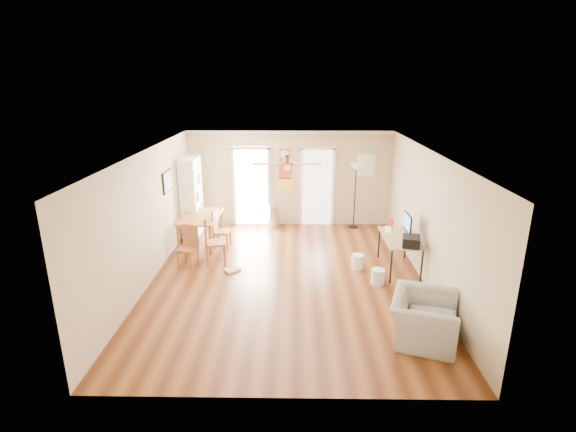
{
  "coord_description": "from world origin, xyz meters",
  "views": [
    {
      "loc": [
        0.14,
        -8.08,
        3.9
      ],
      "look_at": [
        0.0,
        0.6,
        1.15
      ],
      "focal_mm": 27.04,
      "sensor_mm": 36.0,
      "label": 1
    }
  ],
  "objects_px": {
    "computer_desk": "(399,254)",
    "dining_chair_near": "(187,247)",
    "torchiere_lamp": "(355,196)",
    "dining_chair_right_b": "(215,240)",
    "wastebasket_a": "(358,262)",
    "bookshelf": "(191,196)",
    "dining_table": "(201,230)",
    "armchair": "(424,319)",
    "wastebasket_b": "(378,277)",
    "dining_chair_right_a": "(222,230)",
    "trash_can": "(274,217)",
    "printer": "(411,241)"
  },
  "relations": [
    {
      "from": "dining_table",
      "to": "dining_chair_near",
      "type": "relative_size",
      "value": 1.61
    },
    {
      "from": "dining_table",
      "to": "printer",
      "type": "bearing_deg",
      "value": -23.02
    },
    {
      "from": "computer_desk",
      "to": "wastebasket_b",
      "type": "bearing_deg",
      "value": -129.05
    },
    {
      "from": "bookshelf",
      "to": "dining_chair_right_b",
      "type": "bearing_deg",
      "value": -56.44
    },
    {
      "from": "dining_table",
      "to": "computer_desk",
      "type": "height_order",
      "value": "computer_desk"
    },
    {
      "from": "bookshelf",
      "to": "printer",
      "type": "distance_m",
      "value": 5.67
    },
    {
      "from": "armchair",
      "to": "dining_chair_near",
      "type": "bearing_deg",
      "value": 76.75
    },
    {
      "from": "torchiere_lamp",
      "to": "dining_chair_right_a",
      "type": "bearing_deg",
      "value": -155.07
    },
    {
      "from": "wastebasket_b",
      "to": "dining_chair_right_a",
      "type": "bearing_deg",
      "value": 150.68
    },
    {
      "from": "dining_chair_right_b",
      "to": "trash_can",
      "type": "bearing_deg",
      "value": -37.8
    },
    {
      "from": "bookshelf",
      "to": "computer_desk",
      "type": "xyz_separation_m",
      "value": [
        4.89,
        -2.22,
        -0.64
      ]
    },
    {
      "from": "dining_chair_right_b",
      "to": "printer",
      "type": "distance_m",
      "value": 4.14
    },
    {
      "from": "dining_chair_right_a",
      "to": "wastebasket_b",
      "type": "distance_m",
      "value": 3.91
    },
    {
      "from": "dining_chair_right_a",
      "to": "dining_table",
      "type": "bearing_deg",
      "value": 72.63
    },
    {
      "from": "dining_chair_right_a",
      "to": "computer_desk",
      "type": "xyz_separation_m",
      "value": [
        3.96,
        -1.22,
        -0.09
      ]
    },
    {
      "from": "bookshelf",
      "to": "wastebasket_a",
      "type": "relative_size",
      "value": 6.56
    },
    {
      "from": "dining_table",
      "to": "trash_can",
      "type": "height_order",
      "value": "dining_table"
    },
    {
      "from": "dining_chair_near",
      "to": "armchair",
      "type": "bearing_deg",
      "value": -15.17
    },
    {
      "from": "printer",
      "to": "dining_table",
      "type": "bearing_deg",
      "value": 170.58
    },
    {
      "from": "dining_chair_right_a",
      "to": "dining_chair_near",
      "type": "bearing_deg",
      "value": 159.31
    },
    {
      "from": "torchiere_lamp",
      "to": "trash_can",
      "type": "bearing_deg",
      "value": -178.52
    },
    {
      "from": "computer_desk",
      "to": "printer",
      "type": "distance_m",
      "value": 0.68
    },
    {
      "from": "dining_chair_right_b",
      "to": "dining_chair_near",
      "type": "relative_size",
      "value": 1.17
    },
    {
      "from": "torchiere_lamp",
      "to": "wastebasket_b",
      "type": "bearing_deg",
      "value": -89.46
    },
    {
      "from": "dining_table",
      "to": "dining_chair_right_b",
      "type": "relative_size",
      "value": 1.38
    },
    {
      "from": "dining_chair_right_b",
      "to": "wastebasket_b",
      "type": "height_order",
      "value": "dining_chair_right_b"
    },
    {
      "from": "dining_chair_right_b",
      "to": "dining_chair_near",
      "type": "height_order",
      "value": "dining_chair_right_b"
    },
    {
      "from": "dining_chair_right_a",
      "to": "trash_can",
      "type": "bearing_deg",
      "value": -31.16
    },
    {
      "from": "bookshelf",
      "to": "computer_desk",
      "type": "relative_size",
      "value": 1.47
    },
    {
      "from": "computer_desk",
      "to": "dining_chair_near",
      "type": "bearing_deg",
      "value": 178.65
    },
    {
      "from": "dining_chair_right_a",
      "to": "armchair",
      "type": "xyz_separation_m",
      "value": [
        3.75,
        -3.83,
        -0.09
      ]
    },
    {
      "from": "trash_can",
      "to": "wastebasket_b",
      "type": "height_order",
      "value": "trash_can"
    },
    {
      "from": "dining_table",
      "to": "dining_chair_right_a",
      "type": "xyz_separation_m",
      "value": [
        0.55,
        -0.25,
        0.09
      ]
    },
    {
      "from": "dining_chair_right_b",
      "to": "wastebasket_a",
      "type": "height_order",
      "value": "dining_chair_right_b"
    },
    {
      "from": "dining_chair_near",
      "to": "armchair",
      "type": "distance_m",
      "value": 5.11
    },
    {
      "from": "dining_chair_right_b",
      "to": "trash_can",
      "type": "height_order",
      "value": "dining_chair_right_b"
    },
    {
      "from": "dining_chair_right_a",
      "to": "dining_chair_near",
      "type": "xyz_separation_m",
      "value": [
        -0.57,
        -1.11,
        -0.0
      ]
    },
    {
      "from": "wastebasket_a",
      "to": "wastebasket_b",
      "type": "height_order",
      "value": "wastebasket_b"
    },
    {
      "from": "torchiere_lamp",
      "to": "dining_chair_near",
      "type": "bearing_deg",
      "value": -145.83
    },
    {
      "from": "dining_chair_near",
      "to": "printer",
      "type": "distance_m",
      "value": 4.68
    },
    {
      "from": "dining_chair_right_a",
      "to": "dining_chair_near",
      "type": "relative_size",
      "value": 1.01
    },
    {
      "from": "trash_can",
      "to": "printer",
      "type": "height_order",
      "value": "printer"
    },
    {
      "from": "dining_table",
      "to": "armchair",
      "type": "relative_size",
      "value": 1.31
    },
    {
      "from": "dining_chair_right_a",
      "to": "dining_chair_near",
      "type": "distance_m",
      "value": 1.25
    },
    {
      "from": "computer_desk",
      "to": "printer",
      "type": "height_order",
      "value": "printer"
    },
    {
      "from": "printer",
      "to": "wastebasket_a",
      "type": "relative_size",
      "value": 1.26
    },
    {
      "from": "dining_chair_right_a",
      "to": "armchair",
      "type": "relative_size",
      "value": 0.82
    },
    {
      "from": "bookshelf",
      "to": "armchair",
      "type": "bearing_deg",
      "value": -38.31
    },
    {
      "from": "wastebasket_b",
      "to": "armchair",
      "type": "height_order",
      "value": "armchair"
    },
    {
      "from": "torchiere_lamp",
      "to": "computer_desk",
      "type": "bearing_deg",
      "value": -77.96
    }
  ]
}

